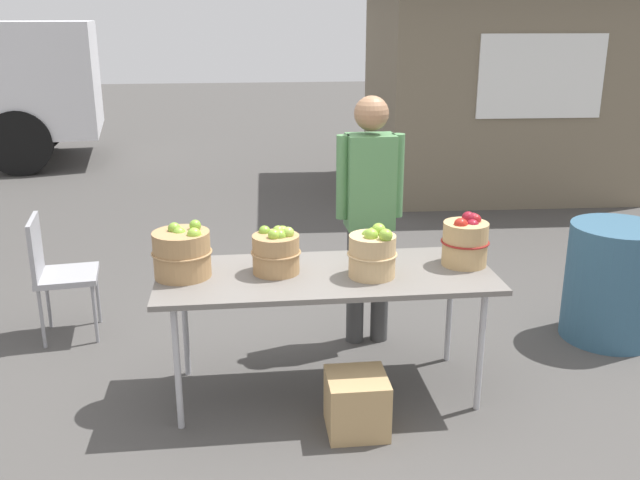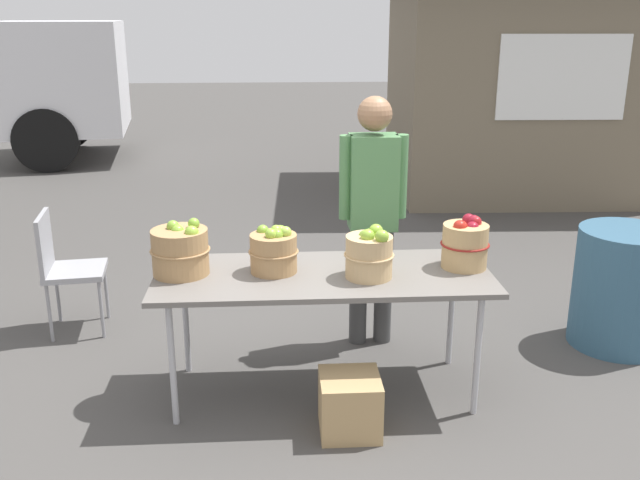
% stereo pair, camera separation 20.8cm
% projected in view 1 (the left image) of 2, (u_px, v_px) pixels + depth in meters
% --- Properties ---
extents(ground_plane, '(40.00, 40.00, 0.00)m').
position_uv_depth(ground_plane, '(326.00, 390.00, 4.20)').
color(ground_plane, '#474442').
extents(market_table, '(1.90, 0.76, 0.75)m').
position_uv_depth(market_table, '(326.00, 280.00, 3.99)').
color(market_table, slate).
rests_on(market_table, ground).
extents(apple_basket_green_0, '(0.34, 0.34, 0.31)m').
position_uv_depth(apple_basket_green_0, '(182.00, 253.00, 3.88)').
color(apple_basket_green_0, '#A87F51').
rests_on(apple_basket_green_0, market_table).
extents(apple_basket_green_1, '(0.28, 0.28, 0.27)m').
position_uv_depth(apple_basket_green_1, '(276.00, 251.00, 3.95)').
color(apple_basket_green_1, '#A87F51').
rests_on(apple_basket_green_1, market_table).
extents(apple_basket_green_2, '(0.28, 0.28, 0.30)m').
position_uv_depth(apple_basket_green_2, '(372.00, 253.00, 3.89)').
color(apple_basket_green_2, tan).
rests_on(apple_basket_green_2, market_table).
extents(apple_basket_red_0, '(0.28, 0.28, 0.31)m').
position_uv_depth(apple_basket_red_0, '(465.00, 241.00, 4.07)').
color(apple_basket_red_0, tan).
rests_on(apple_basket_red_0, market_table).
extents(vendor_adult, '(0.44, 0.23, 1.67)m').
position_uv_depth(vendor_adult, '(369.00, 202.00, 4.56)').
color(vendor_adult, '#3F3F3F').
rests_on(vendor_adult, ground).
extents(food_kiosk, '(3.60, 3.03, 2.74)m').
position_uv_depth(food_kiosk, '(497.00, 78.00, 8.81)').
color(food_kiosk, '#726651').
rests_on(food_kiosk, ground).
extents(folding_chair, '(0.45, 0.45, 0.86)m').
position_uv_depth(folding_chair, '(55.00, 267.00, 4.77)').
color(folding_chair, '#99999E').
rests_on(folding_chair, ground).
extents(trash_barrel, '(0.64, 0.64, 0.81)m').
position_uv_depth(trash_barrel, '(613.00, 282.00, 4.79)').
color(trash_barrel, '#335972').
rests_on(trash_barrel, ground).
extents(produce_crate, '(0.32, 0.32, 0.32)m').
position_uv_depth(produce_crate, '(357.00, 403.00, 3.76)').
color(produce_crate, tan).
rests_on(produce_crate, ground).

